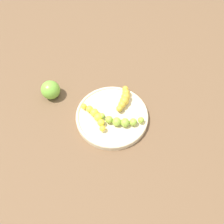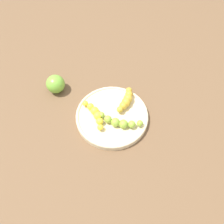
{
  "view_description": "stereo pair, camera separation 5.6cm",
  "coord_description": "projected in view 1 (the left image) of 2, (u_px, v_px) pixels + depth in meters",
  "views": [
    {
      "loc": [
        0.23,
        0.37,
        0.71
      ],
      "look_at": [
        0.0,
        0.0,
        0.04
      ],
      "focal_mm": 38.37,
      "sensor_mm": 36.0,
      "label": 1
    },
    {
      "loc": [
        0.18,
        0.4,
        0.71
      ],
      "look_at": [
        0.0,
        0.0,
        0.04
      ],
      "focal_mm": 38.37,
      "sensor_mm": 36.0,
      "label": 2
    }
  ],
  "objects": [
    {
      "name": "fruit_bowl",
      "position": [
        112.0,
        116.0,
        0.82
      ],
      "size": [
        0.25,
        0.25,
        0.02
      ],
      "color": "beige",
      "rests_on": "ground_plane"
    },
    {
      "name": "ground_plane",
      "position": [
        112.0,
        118.0,
        0.83
      ],
      "size": [
        2.4,
        2.4,
        0.0
      ],
      "primitive_type": "plane",
      "color": "brown"
    },
    {
      "name": "banana_green",
      "position": [
        121.0,
        121.0,
        0.78
      ],
      "size": [
        0.12,
        0.1,
        0.03
      ],
      "rotation": [
        0.0,
        0.0,
        0.9
      ],
      "color": "#8CAD38",
      "rests_on": "fruit_bowl"
    },
    {
      "name": "banana_yellow",
      "position": [
        95.0,
        115.0,
        0.8
      ],
      "size": [
        0.04,
        0.13,
        0.03
      ],
      "rotation": [
        0.0,
        0.0,
        3.24
      ],
      "color": "yellow",
      "rests_on": "fruit_bowl"
    },
    {
      "name": "apple_green",
      "position": [
        51.0,
        90.0,
        0.86
      ],
      "size": [
        0.07,
        0.07,
        0.07
      ],
      "primitive_type": "sphere",
      "color": "#72B238",
      "rests_on": "ground_plane"
    },
    {
      "name": "banana_spotted",
      "position": [
        124.0,
        99.0,
        0.83
      ],
      "size": [
        0.09,
        0.08,
        0.03
      ],
      "rotation": [
        0.0,
        0.0,
        2.3
      ],
      "color": "gold",
      "rests_on": "fruit_bowl"
    }
  ]
}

